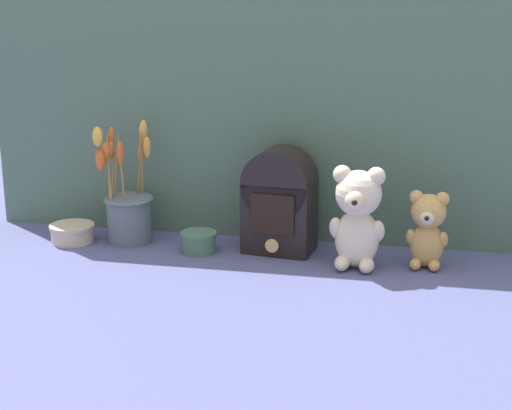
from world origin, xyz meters
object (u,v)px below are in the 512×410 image
vintage_radio (279,200)px  decorative_tin_tall (72,233)px  flower_vase (128,209)px  decorative_tin_short (199,242)px  teddy_bear_large (358,216)px  teddy_bear_medium (428,228)px

vintage_radio → decorative_tin_tall: 0.54m
flower_vase → decorative_tin_short: 0.21m
teddy_bear_large → decorative_tin_short: size_ratio=2.69×
teddy_bear_medium → flower_vase: 0.74m
flower_vase → decorative_tin_tall: (-0.14, -0.04, -0.06)m
decorative_tin_tall → decorative_tin_short: 0.33m
vintage_radio → decorative_tin_short: vintage_radio is taller
teddy_bear_large → decorative_tin_tall: teddy_bear_large is taller
teddy_bear_large → decorative_tin_tall: bearing=176.6°
teddy_bear_large → teddy_bear_medium: 0.16m
flower_vase → decorative_tin_short: bearing=-12.7°
teddy_bear_medium → flower_vase: (-0.74, 0.04, -0.01)m
vintage_radio → decorative_tin_tall: bearing=-175.9°
decorative_tin_tall → decorative_tin_short: bearing=-1.5°
teddy_bear_medium → vintage_radio: 0.36m
teddy_bear_large → decorative_tin_short: teddy_bear_large is taller
teddy_bear_large → flower_vase: 0.59m
decorative_tin_short → flower_vase: bearing=167.3°
decorative_tin_short → vintage_radio: bearing=13.7°
decorative_tin_short → teddy_bear_large: bearing=-5.0°
teddy_bear_large → teddy_bear_medium: teddy_bear_large is taller
flower_vase → decorative_tin_tall: bearing=-165.7°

